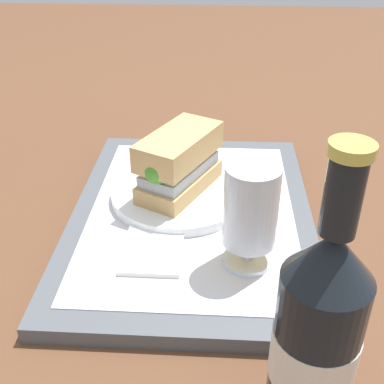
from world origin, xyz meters
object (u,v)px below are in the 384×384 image
Objects in this scene: sandwich at (178,163)px; beer_glass at (250,213)px; plate at (180,193)px; beer_bottle at (316,340)px.

sandwich is 1.16× the size of beer_glass.
plate is at bearing 180.00° from sandwich.
plate is 0.17m from beer_glass.
plate is 0.36m from beer_bottle.
plate is 0.05m from sandwich.
beer_glass reaches higher than plate.
beer_bottle is (0.32, 0.13, 0.03)m from sandwich.
sandwich is (0.00, -0.00, 0.05)m from plate.
sandwich is at bearing -145.67° from beer_glass.
beer_glass is 0.19m from beer_bottle.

